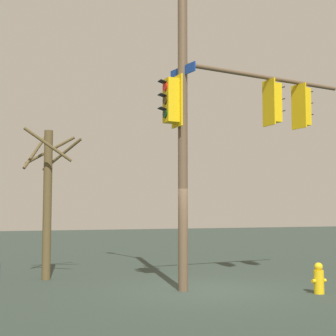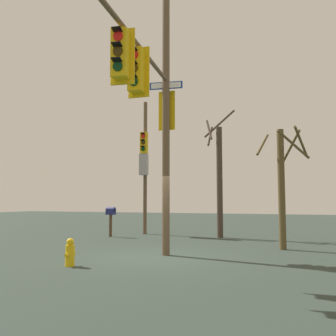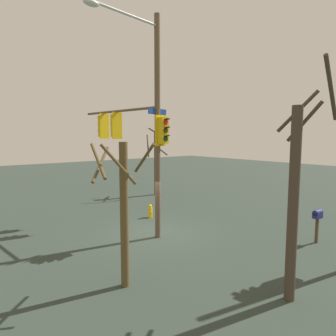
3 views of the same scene
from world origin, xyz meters
name	(u,v)px [view 1 (image 1 of 3)]	position (x,y,z in m)	size (l,w,h in m)	color
ground_plane	(204,291)	(0.00, 0.00, 0.00)	(80.00, 80.00, 0.00)	#2D3931
main_signal_pole_assembly	(214,91)	(0.53, 0.43, 5.12)	(6.03, 3.93, 9.45)	brown
fire_hydrant	(319,279)	(2.31, -1.45, 0.34)	(0.38, 0.24, 0.73)	yellow
bare_tree_across_street	(48,196)	(-3.30, 3.49, 2.38)	(1.78, 1.79, 4.28)	brown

